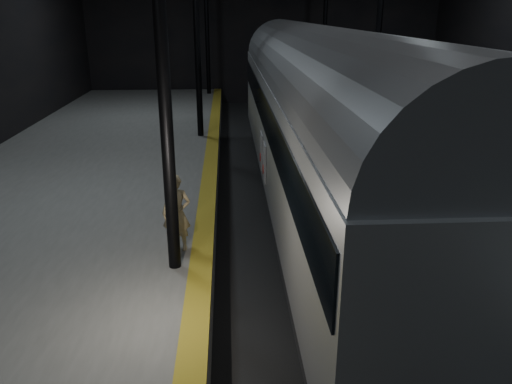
{
  "coord_description": "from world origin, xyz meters",
  "views": [
    {
      "loc": [
        -2.61,
        -13.63,
        6.17
      ],
      "look_at": [
        -1.95,
        -2.19,
        2.0
      ],
      "focal_mm": 35.0,
      "sensor_mm": 36.0,
      "label": 1
    }
  ],
  "objects": [
    {
      "name": "train",
      "position": [
        -0.0,
        1.16,
        3.17
      ],
      "size": [
        3.18,
        21.24,
        5.68
      ],
      "color": "#ACAEB4",
      "rests_on": "ground"
    },
    {
      "name": "woman",
      "position": [
        -3.8,
        -3.16,
        1.89
      ],
      "size": [
        0.69,
        0.49,
        1.78
      ],
      "primitive_type": "imported",
      "rotation": [
        0.0,
        0.0,
        -0.1
      ],
      "color": "tan",
      "rests_on": "platform_left"
    },
    {
      "name": "platform_left",
      "position": [
        -7.5,
        0.0,
        0.5
      ],
      "size": [
        9.0,
        43.8,
        1.0
      ],
      "primitive_type": "cube",
      "color": "#575754",
      "rests_on": "ground"
    },
    {
      "name": "tactile_strip",
      "position": [
        -3.25,
        0.0,
        1.0
      ],
      "size": [
        0.5,
        43.8,
        0.01
      ],
      "primitive_type": "cube",
      "color": "olive",
      "rests_on": "platform_left"
    },
    {
      "name": "ground",
      "position": [
        0.0,
        0.0,
        0.0
      ],
      "size": [
        44.0,
        44.0,
        0.0
      ],
      "primitive_type": "plane",
      "color": "black",
      "rests_on": "ground"
    },
    {
      "name": "track",
      "position": [
        0.0,
        0.0,
        0.07
      ],
      "size": [
        2.4,
        43.0,
        0.24
      ],
      "color": "#3F3328",
      "rests_on": "ground"
    }
  ]
}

